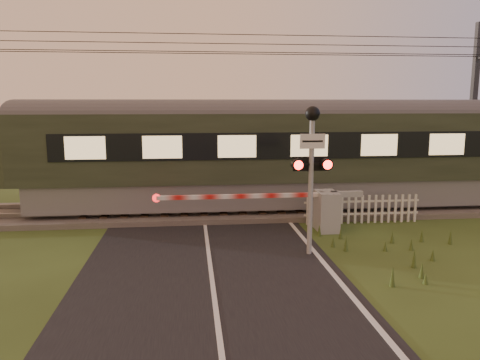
{
  "coord_description": "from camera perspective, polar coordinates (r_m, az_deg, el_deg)",
  "views": [
    {
      "loc": [
        -0.43,
        -9.59,
        3.87
      ],
      "look_at": [
        0.94,
        3.2,
        1.72
      ],
      "focal_mm": 35.0,
      "sensor_mm": 36.0,
      "label": 1
    }
  ],
  "objects": [
    {
      "name": "boom_gate",
      "position": [
        14.39,
        9.63,
        -3.51
      ],
      "size": [
        6.31,
        0.93,
        1.24
      ],
      "color": "gray",
      "rests_on": "ground"
    },
    {
      "name": "catenary_mast",
      "position": [
        21.71,
        26.63,
        7.93
      ],
      "size": [
        0.22,
        2.46,
        7.05
      ],
      "color": "#2D2D30",
      "rests_on": "ground"
    },
    {
      "name": "picket_fence",
      "position": [
        15.59,
        14.66,
        -3.46
      ],
      "size": [
        3.81,
        0.08,
        0.92
      ],
      "color": "silver",
      "rests_on": "ground"
    },
    {
      "name": "ground",
      "position": [
        10.35,
        -3.38,
        -12.5
      ],
      "size": [
        160.0,
        160.0,
        0.0
      ],
      "primitive_type": "plane",
      "color": "#2E3D17",
      "rests_on": "ground"
    },
    {
      "name": "road",
      "position": [
        10.13,
        -3.22,
        -12.93
      ],
      "size": [
        6.0,
        140.0,
        0.03
      ],
      "color": "black",
      "rests_on": "ground"
    },
    {
      "name": "overhead_wires",
      "position": [
        16.2,
        -4.75,
        16.02
      ],
      "size": [
        120.0,
        0.62,
        0.62
      ],
      "color": "black",
      "rests_on": "ground"
    },
    {
      "name": "crossing_signal",
      "position": [
        11.76,
        8.72,
        3.16
      ],
      "size": [
        0.96,
        0.37,
        3.78
      ],
      "color": "gray",
      "rests_on": "ground"
    },
    {
      "name": "track_bed",
      "position": [
        16.54,
        -4.49,
        -3.85
      ],
      "size": [
        140.0,
        3.4,
        0.39
      ],
      "color": "#47423D",
      "rests_on": "ground"
    }
  ]
}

